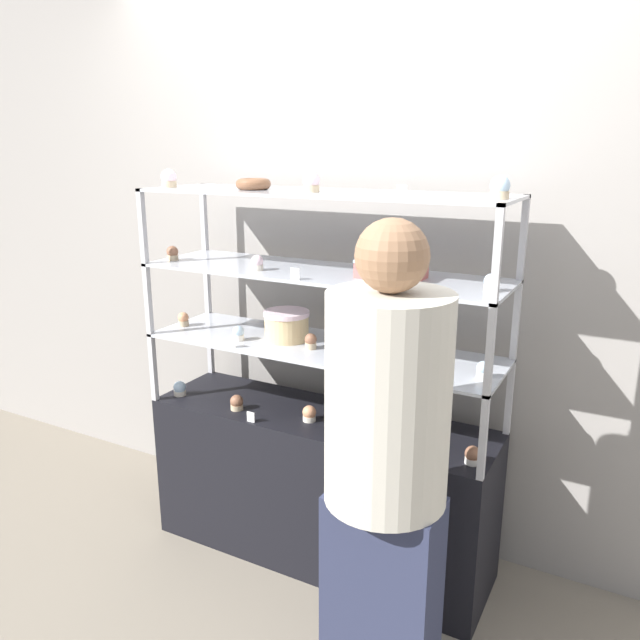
# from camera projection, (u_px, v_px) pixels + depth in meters

# --- Properties ---
(ground_plane) EXTENTS (20.00, 20.00, 0.00)m
(ground_plane) POSITION_uv_depth(u_px,v_px,m) (320.00, 552.00, 2.80)
(ground_plane) COLOR gray
(back_wall) EXTENTS (8.00, 0.05, 2.60)m
(back_wall) POSITION_uv_depth(u_px,v_px,m) (358.00, 253.00, 2.75)
(back_wall) COLOR gray
(back_wall) RESTS_ON ground_plane
(display_base) EXTENTS (1.48, 0.43, 0.66)m
(display_base) POSITION_uv_depth(u_px,v_px,m) (320.00, 486.00, 2.71)
(display_base) COLOR black
(display_base) RESTS_ON ground_plane
(display_riser_lower) EXTENTS (1.48, 0.43, 0.31)m
(display_riser_lower) POSITION_uv_depth(u_px,v_px,m) (320.00, 350.00, 2.54)
(display_riser_lower) COLOR #B7B7BC
(display_riser_lower) RESTS_ON display_base
(display_riser_middle) EXTENTS (1.48, 0.43, 0.31)m
(display_riser_middle) POSITION_uv_depth(u_px,v_px,m) (320.00, 276.00, 2.46)
(display_riser_middle) COLOR #B7B7BC
(display_riser_middle) RESTS_ON display_riser_lower
(display_riser_upper) EXTENTS (1.48, 0.43, 0.31)m
(display_riser_upper) POSITION_uv_depth(u_px,v_px,m) (320.00, 196.00, 2.38)
(display_riser_upper) COLOR #B7B7BC
(display_riser_upper) RESTS_ON display_riser_middle
(layer_cake_centerpiece) EXTENTS (0.19, 0.19, 0.12)m
(layer_cake_centerpiece) POSITION_uv_depth(u_px,v_px,m) (287.00, 325.00, 2.60)
(layer_cake_centerpiece) COLOR #DBBC84
(layer_cake_centerpiece) RESTS_ON display_riser_lower
(sheet_cake_frosted) EXTENTS (0.25, 0.15, 0.07)m
(sheet_cake_frosted) POSITION_uv_depth(u_px,v_px,m) (391.00, 269.00, 2.32)
(sheet_cake_frosted) COLOR #C66660
(sheet_cake_frosted) RESTS_ON display_riser_middle
(cupcake_0) EXTENTS (0.06, 0.06, 0.07)m
(cupcake_0) POSITION_uv_depth(u_px,v_px,m) (180.00, 389.00, 2.83)
(cupcake_0) COLOR beige
(cupcake_0) RESTS_ON display_base
(cupcake_1) EXTENTS (0.06, 0.06, 0.07)m
(cupcake_1) POSITION_uv_depth(u_px,v_px,m) (237.00, 403.00, 2.67)
(cupcake_1) COLOR #CCB28C
(cupcake_1) RESTS_ON display_base
(cupcake_2) EXTENTS (0.06, 0.06, 0.07)m
(cupcake_2) POSITION_uv_depth(u_px,v_px,m) (309.00, 414.00, 2.56)
(cupcake_2) COLOR beige
(cupcake_2) RESTS_ON display_base
(cupcake_3) EXTENTS (0.06, 0.06, 0.07)m
(cupcake_3) POSITION_uv_depth(u_px,v_px,m) (386.00, 436.00, 2.37)
(cupcake_3) COLOR white
(cupcake_3) RESTS_ON display_base
(cupcake_4) EXTENTS (0.06, 0.06, 0.07)m
(cupcake_4) POSITION_uv_depth(u_px,v_px,m) (473.00, 455.00, 2.22)
(cupcake_4) COLOR white
(cupcake_4) RESTS_ON display_base
(price_tag_0) EXTENTS (0.04, 0.00, 0.04)m
(price_tag_0) POSITION_uv_depth(u_px,v_px,m) (251.00, 417.00, 2.55)
(price_tag_0) COLOR white
(price_tag_0) RESTS_ON display_base
(cupcake_5) EXTENTS (0.05, 0.05, 0.06)m
(cupcake_5) POSITION_uv_depth(u_px,v_px,m) (183.00, 319.00, 2.81)
(cupcake_5) COLOR #CCB28C
(cupcake_5) RESTS_ON display_riser_lower
(cupcake_6) EXTENTS (0.05, 0.05, 0.06)m
(cupcake_6) POSITION_uv_depth(u_px,v_px,m) (238.00, 333.00, 2.60)
(cupcake_6) COLOR white
(cupcake_6) RESTS_ON display_riser_lower
(cupcake_7) EXTENTS (0.05, 0.05, 0.06)m
(cupcake_7) POSITION_uv_depth(u_px,v_px,m) (311.00, 341.00, 2.49)
(cupcake_7) COLOR #CCB28C
(cupcake_7) RESTS_ON display_riser_lower
(cupcake_8) EXTENTS (0.05, 0.05, 0.06)m
(cupcake_8) POSITION_uv_depth(u_px,v_px,m) (386.00, 359.00, 2.28)
(cupcake_8) COLOR #CCB28C
(cupcake_8) RESTS_ON display_riser_lower
(cupcake_9) EXTENTS (0.05, 0.05, 0.06)m
(cupcake_9) POSITION_uv_depth(u_px,v_px,m) (483.00, 370.00, 2.17)
(cupcake_9) COLOR white
(cupcake_9) RESTS_ON display_riser_lower
(price_tag_1) EXTENTS (0.04, 0.00, 0.04)m
(price_tag_1) POSITION_uv_depth(u_px,v_px,m) (231.00, 342.00, 2.51)
(price_tag_1) COLOR white
(price_tag_1) RESTS_ON display_riser_lower
(cupcake_10) EXTENTS (0.05, 0.05, 0.06)m
(cupcake_10) POSITION_uv_depth(u_px,v_px,m) (173.00, 253.00, 2.69)
(cupcake_10) COLOR #CCB28C
(cupcake_10) RESTS_ON display_riser_middle
(cupcake_11) EXTENTS (0.05, 0.05, 0.06)m
(cupcake_11) POSITION_uv_depth(u_px,v_px,m) (257.00, 263.00, 2.46)
(cupcake_11) COLOR beige
(cupcake_11) RESTS_ON display_riser_middle
(cupcake_12) EXTENTS (0.05, 0.05, 0.06)m
(cupcake_12) POSITION_uv_depth(u_px,v_px,m) (491.00, 283.00, 2.10)
(cupcake_12) COLOR beige
(cupcake_12) RESTS_ON display_riser_middle
(price_tag_2) EXTENTS (0.04, 0.00, 0.04)m
(price_tag_2) POSITION_uv_depth(u_px,v_px,m) (294.00, 274.00, 2.29)
(price_tag_2) COLOR white
(price_tag_2) RESTS_ON display_riser_middle
(cupcake_13) EXTENTS (0.06, 0.06, 0.08)m
(cupcake_13) POSITION_uv_depth(u_px,v_px,m) (169.00, 179.00, 2.60)
(cupcake_13) COLOR #CCB28C
(cupcake_13) RESTS_ON display_riser_upper
(cupcake_14) EXTENTS (0.06, 0.06, 0.08)m
(cupcake_14) POSITION_uv_depth(u_px,v_px,m) (311.00, 183.00, 2.32)
(cupcake_14) COLOR #CCB28C
(cupcake_14) RESTS_ON display_riser_upper
(cupcake_15) EXTENTS (0.06, 0.06, 0.08)m
(cupcake_15) POSITION_uv_depth(u_px,v_px,m) (500.00, 188.00, 2.01)
(cupcake_15) COLOR #CCB28C
(cupcake_15) RESTS_ON display_riser_upper
(price_tag_3) EXTENTS (0.04, 0.00, 0.04)m
(price_tag_3) POSITION_uv_depth(u_px,v_px,m) (402.00, 192.00, 2.02)
(price_tag_3) COLOR white
(price_tag_3) RESTS_ON display_riser_upper
(donut_glazed) EXTENTS (0.14, 0.14, 0.04)m
(donut_glazed) POSITION_uv_depth(u_px,v_px,m) (253.00, 184.00, 2.47)
(donut_glazed) COLOR brown
(donut_glazed) RESTS_ON display_riser_upper
(customer_figure) EXTENTS (0.37, 0.37, 1.57)m
(customer_figure) POSITION_uv_depth(u_px,v_px,m) (386.00, 465.00, 1.85)
(customer_figure) COLOR #282D47
(customer_figure) RESTS_ON ground_plane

